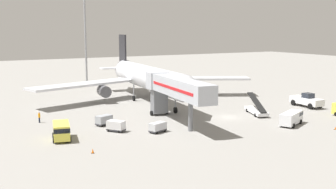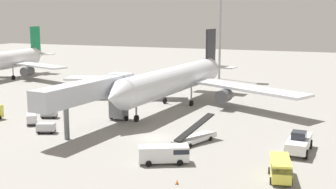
# 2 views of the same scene
# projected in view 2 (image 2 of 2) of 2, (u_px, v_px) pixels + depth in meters

# --- Properties ---
(ground_plane) EXTENTS (300.00, 300.00, 0.00)m
(ground_plane) POSITION_uv_depth(u_px,v_px,m) (155.00, 138.00, 60.45)
(ground_plane) COLOR gray
(airplane_at_gate) EXTENTS (48.22, 43.26, 13.36)m
(airplane_at_gate) POSITION_uv_depth(u_px,v_px,m) (177.00, 79.00, 81.07)
(airplane_at_gate) COLOR silver
(airplane_at_gate) RESTS_ON ground
(jet_bridge) EXTENTS (5.42, 19.97, 7.36)m
(jet_bridge) POSITION_uv_depth(u_px,v_px,m) (92.00, 92.00, 63.81)
(jet_bridge) COLOR #B2B7C1
(jet_bridge) RESTS_ON ground
(pushback_tug) EXTENTS (2.91, 6.91, 2.68)m
(pushback_tug) POSITION_uv_depth(u_px,v_px,m) (299.00, 143.00, 53.93)
(pushback_tug) COLOR white
(pushback_tug) RESTS_ON ground
(belt_loader_truck) EXTENTS (4.39, 7.37, 3.34)m
(belt_loader_truck) POSITION_uv_depth(u_px,v_px,m) (195.00, 137.00, 58.00)
(belt_loader_truck) COLOR white
(belt_loader_truck) RESTS_ON ground
(service_van_outer_left) EXTENTS (2.83, 5.17, 2.17)m
(service_van_outer_left) POSITION_uv_depth(u_px,v_px,m) (280.00, 168.00, 45.06)
(service_van_outer_left) COLOR #E5DB4C
(service_van_outer_left) RESTS_ON ground
(service_van_mid_left) EXTENTS (5.86, 4.16, 2.01)m
(service_van_mid_left) POSITION_uv_depth(u_px,v_px,m) (165.00, 153.00, 50.04)
(service_van_mid_left) COLOR white
(service_van_mid_left) RESTS_ON ground
(baggage_cart_near_center) EXTENTS (2.81, 2.16, 1.55)m
(baggage_cart_near_center) POSITION_uv_depth(u_px,v_px,m) (49.00, 113.00, 71.80)
(baggage_cart_near_center) COLOR #38383D
(baggage_cart_near_center) RESTS_ON ground
(baggage_cart_far_center) EXTENTS (2.60, 2.86, 1.59)m
(baggage_cart_far_center) POSITION_uv_depth(u_px,v_px,m) (32.00, 119.00, 67.58)
(baggage_cart_far_center) COLOR #38383D
(baggage_cart_far_center) RESTS_ON ground
(baggage_cart_near_right) EXTENTS (2.83, 2.12, 1.44)m
(baggage_cart_near_right) POSITION_uv_depth(u_px,v_px,m) (46.00, 128.00, 62.71)
(baggage_cart_near_right) COLOR #38383D
(baggage_cart_near_right) RESTS_ON ground
(ground_crew_worker_foreground) EXTENTS (0.42, 0.42, 1.74)m
(ground_crew_worker_foreground) POSITION_uv_depth(u_px,v_px,m) (33.00, 101.00, 80.88)
(ground_crew_worker_foreground) COLOR #1E2333
(ground_crew_worker_foreground) RESTS_ON ground
(safety_cone_alpha) EXTENTS (0.32, 0.32, 0.49)m
(safety_cone_alpha) POSITION_uv_depth(u_px,v_px,m) (177.00, 182.00, 44.03)
(safety_cone_alpha) COLOR black
(safety_cone_alpha) RESTS_ON ground
(airplane_background) EXTENTS (37.56, 37.34, 13.00)m
(airplane_background) POSITION_uv_depth(u_px,v_px,m) (2.00, 61.00, 112.82)
(airplane_background) COLOR silver
(airplane_background) RESTS_ON ground
(apron_light_mast) EXTENTS (2.40, 2.40, 25.90)m
(apron_light_mast) POSITION_uv_depth(u_px,v_px,m) (221.00, 8.00, 111.79)
(apron_light_mast) COLOR #93969B
(apron_light_mast) RESTS_ON ground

